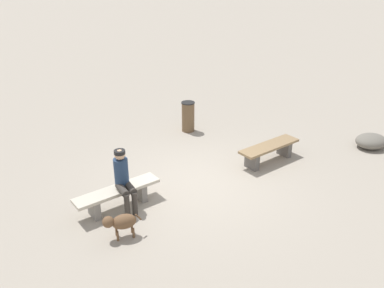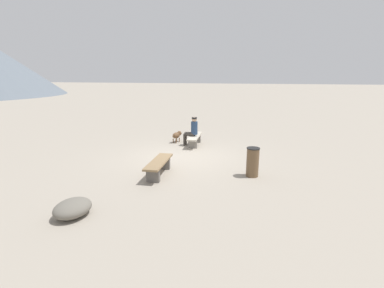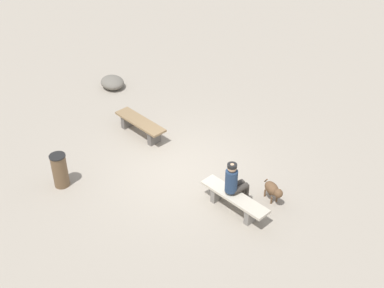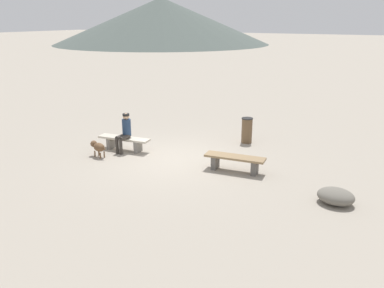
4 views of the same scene
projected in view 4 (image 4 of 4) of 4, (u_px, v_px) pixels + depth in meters
The scene contains 8 objects.
ground at pixel (174, 160), 12.76m from camera, with size 210.00×210.00×0.06m, color #9E9384.
bench_left at pixel (235, 161), 11.64m from camera, with size 1.80×0.65×0.47m.
bench_right at pixel (124, 141), 13.52m from camera, with size 1.86×0.60×0.45m.
seated_person at pixel (125, 130), 13.27m from camera, with size 0.32×0.64×1.29m.
dog at pixel (98, 147), 12.86m from camera, with size 0.71×0.37×0.50m.
trash_bin at pixel (247, 130), 14.29m from camera, with size 0.40×0.40×0.91m.
boulder at pixel (336, 196), 9.64m from camera, with size 0.74×0.89×0.38m, color #6B665B.
distant_peak_1 at pixel (162, 21), 67.86m from camera, with size 36.47×36.47×7.58m, color #4C5651.
Camera 4 is at (-6.27, 10.26, 4.31)m, focal length 37.35 mm.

